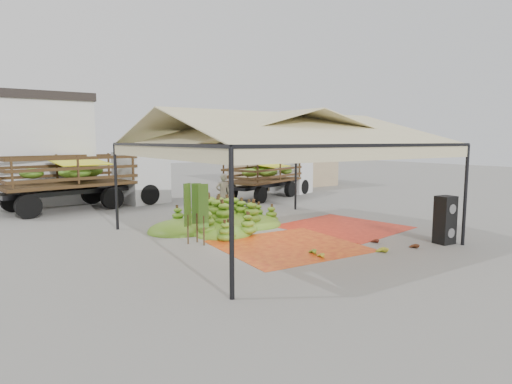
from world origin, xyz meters
TOP-DOWN VIEW (x-y plane):
  - ground at (0.00, 0.00)m, footprint 90.00×90.00m
  - canopy_tent at (0.00, 0.00)m, footprint 8.10×8.10m
  - building_tan at (10.00, 13.00)m, footprint 6.30×5.30m
  - tarp_left at (-0.45, -1.20)m, footprint 4.07×3.89m
  - tarp_right at (2.96, -0.07)m, footprint 4.29×4.44m
  - banana_heap at (-0.90, 2.15)m, footprint 6.18×5.64m
  - hand_yellow_a at (-0.59, -2.71)m, footprint 0.52×0.48m
  - hand_yellow_b at (1.18, -3.32)m, footprint 0.55×0.47m
  - hand_red_a at (2.37, -3.49)m, footprint 0.43×0.36m
  - hand_red_b at (1.92, -2.40)m, footprint 0.44×0.38m
  - hand_green at (-0.52, -2.29)m, footprint 0.54×0.50m
  - hanging_bunches at (1.83, 0.67)m, footprint 4.74×0.24m
  - speaker_stack at (3.70, -3.58)m, footprint 0.56×0.50m
  - banana_leaves at (-2.72, 0.55)m, footprint 0.96×1.36m
  - vendor at (0.70, 4.80)m, footprint 0.71×0.56m
  - truck_left at (-3.41, 9.75)m, footprint 7.72×3.82m
  - truck_right at (5.94, 8.38)m, footprint 6.53×4.28m

SIDE VIEW (x-z plane):
  - ground at x=0.00m, z-range 0.00..0.00m
  - banana_leaves at x=-2.72m, z-range -1.85..1.85m
  - tarp_right at x=2.96m, z-range 0.00..0.01m
  - tarp_left at x=-0.45m, z-range 0.00..0.01m
  - hand_red_b at x=1.92m, z-range 0.00..0.18m
  - hand_red_a at x=2.37m, z-range 0.00..0.19m
  - hand_yellow_a at x=-0.59m, z-range 0.00..0.19m
  - hand_green at x=-0.52m, z-range 0.00..0.20m
  - hand_yellow_b at x=1.18m, z-range 0.00..0.23m
  - banana_heap at x=-0.90m, z-range 0.00..1.08m
  - speaker_stack at x=3.70m, z-range 0.00..1.46m
  - vendor at x=0.70m, z-range 0.00..1.72m
  - truck_right at x=5.94m, z-range 0.25..2.37m
  - truck_left at x=-3.41m, z-range 0.30..2.83m
  - building_tan at x=10.00m, z-range 0.02..4.12m
  - hanging_bunches at x=1.83m, z-range 2.52..2.72m
  - canopy_tent at x=0.00m, z-range 1.30..5.30m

